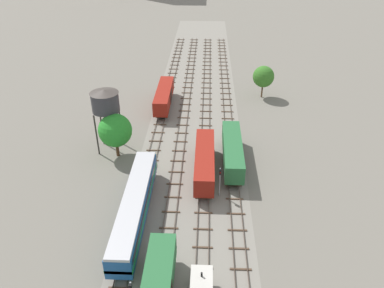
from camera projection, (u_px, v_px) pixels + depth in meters
name	position (u px, v px, depth m)	size (l,w,h in m)	color
ground_plane	(193.00, 141.00, 64.74)	(480.00, 480.00, 0.00)	slate
ballast_bed	(193.00, 141.00, 64.74)	(16.78, 176.00, 0.01)	gray
track_far_left	(157.00, 136.00, 65.76)	(2.40, 126.00, 0.29)	#47382D
track_left	(181.00, 137.00, 65.60)	(2.40, 126.00, 0.29)	#47382D
track_centre_left	(205.00, 137.00, 65.44)	(2.40, 126.00, 0.29)	#47382D
track_centre	(230.00, 138.00, 65.29)	(2.40, 126.00, 0.29)	#47382D
diesel_railcar_far_left_mid	(135.00, 205.00, 46.27)	(2.96, 20.50, 3.80)	#194C8C
freight_boxcar_centre_left_midfar	(205.00, 161.00, 55.06)	(2.87, 14.00, 3.60)	maroon
freight_boxcar_centre_far	(233.00, 150.00, 57.47)	(2.87, 14.00, 3.60)	#286638
freight_boxcar_far_left_farther	(164.00, 96.00, 75.19)	(2.87, 14.00, 3.60)	maroon
water_tower	(105.00, 101.00, 57.94)	(4.51, 4.51, 10.64)	#2D2826
signal_post_near	(220.00, 178.00, 50.46)	(0.28, 0.47, 4.57)	gray
lineside_tree_0	(263.00, 77.00, 78.18)	(4.48, 4.48, 6.88)	#4C331E
lineside_tree_1	(115.00, 130.00, 58.30)	(5.31, 5.31, 7.35)	#4C331E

